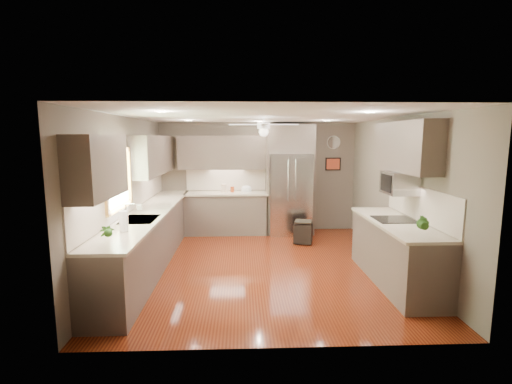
{
  "coord_description": "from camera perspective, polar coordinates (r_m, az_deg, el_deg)",
  "views": [
    {
      "loc": [
        -0.38,
        -6.06,
        2.17
      ],
      "look_at": [
        -0.12,
        0.6,
        1.18
      ],
      "focal_mm": 26.0,
      "sensor_mm": 36.0,
      "label": 1
    }
  ],
  "objects": [
    {
      "name": "wall_front",
      "position": [
        3.7,
        3.7,
        -6.01
      ],
      "size": [
        4.5,
        0.0,
        4.5
      ],
      "primitive_type": "plane",
      "rotation": [
        -1.57,
        0.0,
        0.0
      ],
      "color": "#63594B",
      "rests_on": "ground"
    },
    {
      "name": "back_run",
      "position": [
        8.44,
        -4.55,
        -3.1
      ],
      "size": [
        1.85,
        0.65,
        1.45
      ],
      "color": "#4A3F36",
      "rests_on": "ground"
    },
    {
      "name": "left_run",
      "position": [
        6.62,
        -16.04,
        -6.64
      ],
      "size": [
        0.65,
        4.7,
        1.45
      ],
      "color": "#4A3F36",
      "rests_on": "ground"
    },
    {
      "name": "soap_bottle",
      "position": [
        6.45,
        -17.52,
        -2.17
      ],
      "size": [
        0.1,
        0.1,
        0.17
      ],
      "primitive_type": "imported",
      "rotation": [
        0.0,
        0.0,
        0.42
      ],
      "color": "white",
      "rests_on": "left_run"
    },
    {
      "name": "uppers",
      "position": [
        6.78,
        -5.33,
        5.89
      ],
      "size": [
        4.5,
        4.7,
        0.95
      ],
      "color": "#4A3F36",
      "rests_on": "wall_left"
    },
    {
      "name": "canister_d",
      "position": [
        8.36,
        -3.66,
        0.39
      ],
      "size": [
        0.09,
        0.09,
        0.13
      ],
      "primitive_type": "cylinder",
      "rotation": [
        0.0,
        0.0,
        0.11
      ],
      "color": "#983510",
      "rests_on": "back_run"
    },
    {
      "name": "ceiling",
      "position": [
        6.08,
        1.35,
        11.55
      ],
      "size": [
        5.0,
        5.0,
        0.0
      ],
      "primitive_type": "plane",
      "rotation": [
        3.14,
        0.0,
        0.0
      ],
      "color": "white",
      "rests_on": "ground"
    },
    {
      "name": "wall_left",
      "position": [
        6.41,
        -19.2,
        -0.29
      ],
      "size": [
        0.0,
        5.0,
        5.0
      ],
      "primitive_type": "plane",
      "rotation": [
        1.57,
        0.0,
        1.57
      ],
      "color": "#63594B",
      "rests_on": "ground"
    },
    {
      "name": "bowl",
      "position": [
        8.36,
        -1.48,
        0.19
      ],
      "size": [
        0.29,
        0.29,
        0.06
      ],
      "primitive_type": "imported",
      "rotation": [
        0.0,
        0.0,
        -0.27
      ],
      "color": "#C9B196",
      "rests_on": "back_run"
    },
    {
      "name": "canister_c",
      "position": [
        8.33,
        -4.96,
        0.55
      ],
      "size": [
        0.14,
        0.14,
        0.19
      ],
      "primitive_type": "cylinder",
      "rotation": [
        0.0,
        0.0,
        -0.28
      ],
      "color": "#C9B196",
      "rests_on": "back_run"
    },
    {
      "name": "sink",
      "position": [
        5.91,
        -17.48,
        -4.3
      ],
      "size": [
        0.5,
        0.7,
        0.32
      ],
      "color": "silver",
      "rests_on": "left_run"
    },
    {
      "name": "potted_plant_right",
      "position": [
        5.1,
        24.48,
        -4.41
      ],
      "size": [
        0.21,
        0.19,
        0.33
      ],
      "primitive_type": "imported",
      "rotation": [
        0.0,
        0.0,
        -0.27
      ],
      "color": "#2D611B",
      "rests_on": "right_run"
    },
    {
      "name": "wall_right",
      "position": [
        6.67,
        21.0,
        -0.06
      ],
      "size": [
        0.0,
        5.0,
        5.0
      ],
      "primitive_type": "plane",
      "rotation": [
        1.57,
        0.0,
        -1.57
      ],
      "color": "#63594B",
      "rests_on": "ground"
    },
    {
      "name": "microwave",
      "position": [
        6.05,
        21.2,
        1.31
      ],
      "size": [
        0.43,
        0.55,
        0.34
      ],
      "color": "silver",
      "rests_on": "wall_right"
    },
    {
      "name": "wall_back",
      "position": [
        8.62,
        0.29,
        2.31
      ],
      "size": [
        4.5,
        0.0,
        4.5
      ],
      "primitive_type": "plane",
      "rotation": [
        1.57,
        0.0,
        0.0
      ],
      "color": "#63594B",
      "rests_on": "ground"
    },
    {
      "name": "window",
      "position": [
        5.89,
        -20.47,
        1.86
      ],
      "size": [
        0.05,
        1.12,
        0.92
      ],
      "color": "#BFF2B2",
      "rests_on": "wall_left"
    },
    {
      "name": "right_run",
      "position": [
        5.98,
        20.78,
        -8.49
      ],
      "size": [
        0.7,
        2.2,
        1.45
      ],
      "color": "#4A3F36",
      "rests_on": "ground"
    },
    {
      "name": "framed_print",
      "position": [
        8.82,
        11.77,
        4.24
      ],
      "size": [
        0.36,
        0.03,
        0.3
      ],
      "color": "black",
      "rests_on": "wall_back"
    },
    {
      "name": "recessed_lights",
      "position": [
        6.48,
        0.77,
        11.31
      ],
      "size": [
        2.84,
        3.14,
        0.01
      ],
      "color": "white",
      "rests_on": "ceiling"
    },
    {
      "name": "stool",
      "position": [
        7.72,
        7.27,
        -6.13
      ],
      "size": [
        0.44,
        0.44,
        0.45
      ],
      "color": "black",
      "rests_on": "ground"
    },
    {
      "name": "refrigerator",
      "position": [
        8.34,
        5.2,
        1.65
      ],
      "size": [
        1.06,
        0.75,
        2.45
      ],
      "color": "silver",
      "rests_on": "ground"
    },
    {
      "name": "floor",
      "position": [
        6.45,
        1.27,
        -11.23
      ],
      "size": [
        5.0,
        5.0,
        0.0
      ],
      "primitive_type": "plane",
      "color": "#481509",
      "rests_on": "ground"
    },
    {
      "name": "paper_towel",
      "position": [
        5.17,
        -19.7,
        -4.23
      ],
      "size": [
        0.12,
        0.12,
        0.29
      ],
      "color": "white",
      "rests_on": "left_run"
    },
    {
      "name": "potted_plant_left",
      "position": [
        4.63,
        -22.08,
        -5.64
      ],
      "size": [
        0.19,
        0.16,
        0.31
      ],
      "primitive_type": "imported",
      "rotation": [
        0.0,
        0.0,
        0.38
      ],
      "color": "#2D611B",
      "rests_on": "left_run"
    },
    {
      "name": "ceiling_fan",
      "position": [
        6.37,
        1.18,
        9.9
      ],
      "size": [
        1.18,
        1.18,
        0.32
      ],
      "color": "white",
      "rests_on": "ceiling"
    },
    {
      "name": "wall_clock",
      "position": [
        8.8,
        11.86,
        7.49
      ],
      "size": [
        0.3,
        0.03,
        0.3
      ],
      "color": "white",
      "rests_on": "wall_back"
    }
  ]
}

